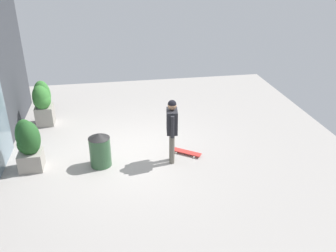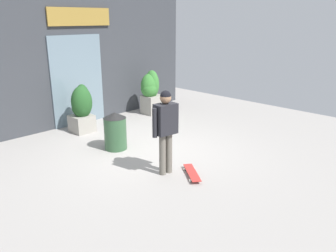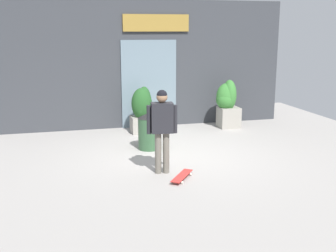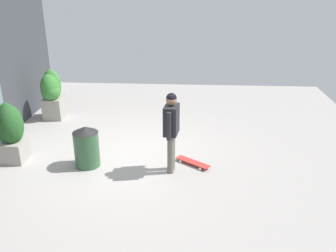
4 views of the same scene
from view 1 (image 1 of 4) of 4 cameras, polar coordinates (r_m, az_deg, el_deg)
ground_plane at (r=9.71m, az=-5.89°, el=-4.36°), size 12.00×12.00×0.00m
skateboarder at (r=8.84m, az=0.63°, el=0.16°), size 0.60×0.31×1.69m
skateboard at (r=9.62m, az=2.95°, el=-4.14°), size 0.62×0.75×0.08m
planter_box_left at (r=9.36m, az=-21.12°, el=-2.59°), size 0.58×0.60×1.29m
planter_box_right at (r=11.61m, az=-19.19°, el=3.67°), size 0.69×0.53×1.41m
trash_bin at (r=9.11m, az=-10.69°, el=-3.65°), size 0.54×0.54×0.90m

